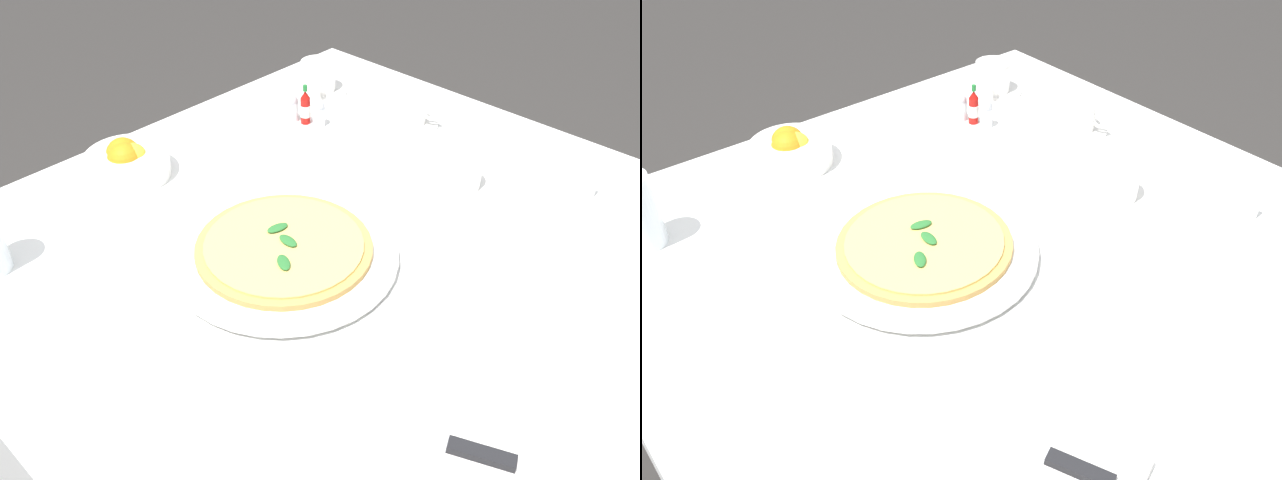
{
  "view_description": "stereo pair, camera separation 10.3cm",
  "coord_description": "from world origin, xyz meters",
  "views": [
    {
      "loc": [
        -0.53,
        0.64,
        1.41
      ],
      "look_at": [
        0.03,
        0.05,
        0.78
      ],
      "focal_mm": 37.36,
      "sensor_mm": 36.0,
      "label": 1
    },
    {
      "loc": [
        -0.6,
        0.57,
        1.41
      ],
      "look_at": [
        0.03,
        0.05,
        0.78
      ],
      "focal_mm": 37.36,
      "sensor_mm": 36.0,
      "label": 2
    }
  ],
  "objects": [
    {
      "name": "hot_sauce_bottle",
      "position": [
        0.33,
        -0.23,
        0.79
      ],
      "size": [
        0.02,
        0.02,
        0.08
      ],
      "color": "#B7140F",
      "rests_on": "dining_table"
    },
    {
      "name": "dinner_knife",
      "position": [
        -0.32,
        0.23,
        0.78
      ],
      "size": [
        0.19,
        0.09,
        0.01
      ],
      "rotation": [
        0.0,
        0.0,
        0.4
      ],
      "color": "silver",
      "rests_on": "napkin_folded"
    },
    {
      "name": "coffee_cup_left_edge",
      "position": [
        0.41,
        -0.35,
        0.79
      ],
      "size": [
        0.13,
        0.13,
        0.07
      ],
      "color": "white",
      "rests_on": "dining_table"
    },
    {
      "name": "napkin_folded",
      "position": [
        -0.32,
        0.23,
        0.77
      ],
      "size": [
        0.25,
        0.19,
        0.02
      ],
      "rotation": [
        0.0,
        0.0,
        0.31
      ],
      "color": "white",
      "rests_on": "dining_table"
    },
    {
      "name": "salt_shaker",
      "position": [
        0.36,
        -0.22,
        0.78
      ],
      "size": [
        0.03,
        0.03,
        0.06
      ],
      "color": "white",
      "rests_on": "dining_table"
    },
    {
      "name": "menu_card",
      "position": [
        -0.18,
        -0.36,
        0.79
      ],
      "size": [
        0.09,
        0.03,
        0.06
      ],
      "rotation": [
        0.0,
        0.0,
        3.39
      ],
      "color": "white",
      "rests_on": "dining_table"
    },
    {
      "name": "citrus_bowl",
      "position": [
        0.43,
        0.13,
        0.79
      ],
      "size": [
        0.15,
        0.15,
        0.07
      ],
      "color": "white",
      "rests_on": "dining_table"
    },
    {
      "name": "pepper_shaker",
      "position": [
        0.3,
        -0.24,
        0.78
      ],
      "size": [
        0.03,
        0.03,
        0.06
      ],
      "color": "white",
      "rests_on": "dining_table"
    },
    {
      "name": "pizza_plate",
      "position": [
        0.05,
        0.11,
        0.77
      ],
      "size": [
        0.35,
        0.35,
        0.02
      ],
      "color": "white",
      "rests_on": "dining_table"
    },
    {
      "name": "dining_table",
      "position": [
        0.0,
        0.0,
        0.62
      ],
      "size": [
        1.12,
        1.12,
        0.76
      ],
      "color": "white",
      "rests_on": "ground_plane"
    },
    {
      "name": "coffee_cup_back_corner",
      "position": [
        0.18,
        -0.37,
        0.78
      ],
      "size": [
        0.13,
        0.13,
        0.06
      ],
      "color": "white",
      "rests_on": "dining_table"
    },
    {
      "name": "coffee_cup_center_back",
      "position": [
        -0.03,
        -0.24,
        0.79
      ],
      "size": [
        0.13,
        0.13,
        0.06
      ],
      "color": "white",
      "rests_on": "dining_table"
    },
    {
      "name": "pizza",
      "position": [
        0.05,
        0.11,
        0.78
      ],
      "size": [
        0.27,
        0.27,
        0.02
      ],
      "color": "tan",
      "rests_on": "pizza_plate"
    }
  ]
}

